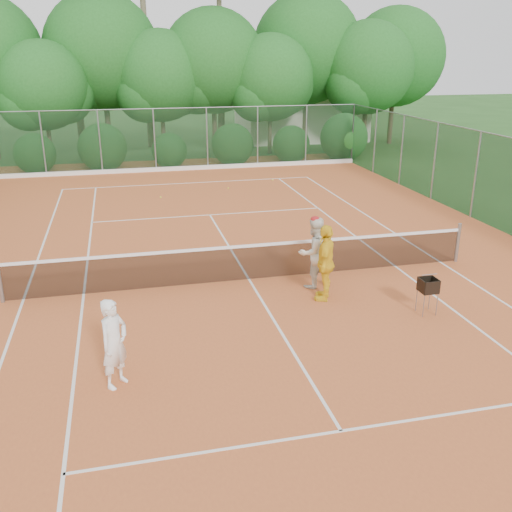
{
  "coord_description": "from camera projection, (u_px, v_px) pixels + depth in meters",
  "views": [
    {
      "loc": [
        -3.0,
        -13.27,
        5.54
      ],
      "look_at": [
        -0.11,
        -1.2,
        1.1
      ],
      "focal_mm": 40.0,
      "sensor_mm": 36.0,
      "label": 1
    }
  ],
  "objects": [
    {
      "name": "tennis_net",
      "position": [
        249.0,
        261.0,
        14.5
      ],
      "size": [
        11.97,
        0.1,
        1.1
      ],
      "color": "gray",
      "rests_on": "clay_court"
    },
    {
      "name": "player_yellow",
      "position": [
        325.0,
        262.0,
        13.26
      ],
      "size": [
        0.87,
        1.16,
        1.83
      ],
      "primitive_type": "imported",
      "rotation": [
        0.0,
        0.0,
        -2.03
      ],
      "color": "yellow",
      "rests_on": "clay_court"
    },
    {
      "name": "fence_back",
      "position": [
        181.0,
        139.0,
        27.9
      ],
      "size": [
        18.07,
        0.07,
        3.0
      ],
      "color": "#19381E",
      "rests_on": "clay_court"
    },
    {
      "name": "stray_ball_c",
      "position": [
        273.0,
        180.0,
        26.0
      ],
      "size": [
        0.07,
        0.07,
        0.07
      ],
      "primitive_type": "sphere",
      "color": "yellow",
      "rests_on": "clay_court"
    },
    {
      "name": "player_white",
      "position": [
        114.0,
        343.0,
        9.78
      ],
      "size": [
        0.68,
        0.7,
        1.63
      ],
      "primitive_type": "imported",
      "rotation": [
        0.0,
        0.0,
        0.85
      ],
      "color": "white",
      "rests_on": "clay_court"
    },
    {
      "name": "club_building",
      "position": [
        301.0,
        116.0,
        38.12
      ],
      "size": [
        8.0,
        5.0,
        3.0
      ],
      "primitive_type": "cube",
      "color": "beige",
      "rests_on": "ground"
    },
    {
      "name": "court_markings",
      "position": [
        249.0,
        280.0,
        14.67
      ],
      "size": [
        11.03,
        23.83,
        0.01
      ],
      "color": "white",
      "rests_on": "clay_court"
    },
    {
      "name": "player_center_grp",
      "position": [
        314.0,
        252.0,
        13.98
      ],
      "size": [
        1.03,
        0.9,
        1.82
      ],
      "color": "white",
      "rests_on": "clay_court"
    },
    {
      "name": "stray_ball_b",
      "position": [
        228.0,
        188.0,
        24.44
      ],
      "size": [
        0.07,
        0.07,
        0.07
      ],
      "primitive_type": "sphere",
      "color": "yellow",
      "rests_on": "clay_court"
    },
    {
      "name": "tropical_treeline",
      "position": [
        193.0,
        61.0,
        31.78
      ],
      "size": [
        32.1,
        8.49,
        15.03
      ],
      "color": "brown",
      "rests_on": "ground"
    },
    {
      "name": "ground",
      "position": [
        249.0,
        281.0,
        14.68
      ],
      "size": [
        120.0,
        120.0,
        0.0
      ],
      "primitive_type": "plane",
      "color": "#234D1B",
      "rests_on": "ground"
    },
    {
      "name": "clay_court",
      "position": [
        249.0,
        280.0,
        14.67
      ],
      "size": [
        18.0,
        36.0,
        0.02
      ],
      "primitive_type": "cube",
      "color": "#C8612E",
      "rests_on": "ground"
    },
    {
      "name": "ball_hopper",
      "position": [
        428.0,
        286.0,
        12.58
      ],
      "size": [
        0.36,
        0.36,
        0.83
      ],
      "rotation": [
        0.0,
        0.0,
        0.06
      ],
      "color": "gray",
      "rests_on": "clay_court"
    },
    {
      "name": "stray_ball_a",
      "position": [
        161.0,
        197.0,
        22.9
      ],
      "size": [
        0.07,
        0.07,
        0.07
      ],
      "primitive_type": "sphere",
      "color": "#E0F037",
      "rests_on": "clay_court"
    }
  ]
}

